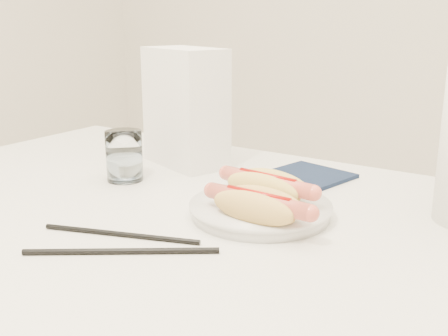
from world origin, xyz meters
The scene contains 9 objects.
table centered at (0.00, 0.00, 0.69)m, with size 1.20×0.80×0.75m.
plate centered at (0.10, 0.05, 0.76)m, with size 0.20×0.20×0.02m, color silver.
hotdog_left centered at (0.10, 0.08, 0.79)m, with size 0.16×0.08×0.04m.
hotdog_right centered at (0.13, 0.00, 0.79)m, with size 0.16×0.07×0.04m.
water_glass centered at (-0.19, 0.08, 0.79)m, with size 0.06×0.06×0.09m, color silver.
chopstick_near centered at (-0.02, -0.12, 0.75)m, with size 0.01×0.01×0.22m, color black.
chopstick_far centered at (0.02, -0.16, 0.75)m, with size 0.01×0.01×0.24m, color black.
napkin_box centered at (-0.16, 0.22, 0.86)m, with size 0.17×0.09×0.22m, color white.
navy_napkin centered at (0.07, 0.27, 0.75)m, with size 0.13×0.13×0.01m, color #101A32.
Camera 1 is at (0.47, -0.60, 1.03)m, focal length 43.80 mm.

